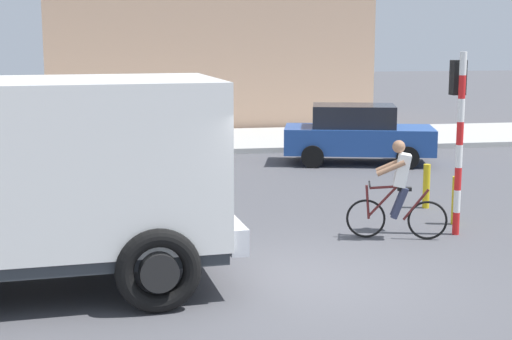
% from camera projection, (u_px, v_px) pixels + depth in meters
% --- Properties ---
extents(ground_plane, '(120.00, 120.00, 0.00)m').
position_uv_depth(ground_plane, '(313.00, 281.00, 11.19)').
color(ground_plane, '#4C4C51').
extents(sidewalk_far, '(80.00, 5.00, 0.16)m').
position_uv_depth(sidewalk_far, '(203.00, 141.00, 25.26)').
color(sidewalk_far, '#ADADA8').
rests_on(sidewalk_far, ground).
extents(truck_foreground, '(5.59, 3.14, 2.90)m').
position_uv_depth(truck_foreground, '(27.00, 172.00, 10.48)').
color(truck_foreground, white).
rests_on(truck_foreground, ground).
extents(cyclist, '(1.67, 0.66, 1.72)m').
position_uv_depth(cyclist, '(398.00, 190.00, 13.36)').
color(cyclist, black).
rests_on(cyclist, ground).
extents(traffic_light_pole, '(0.24, 0.43, 3.20)m').
position_uv_depth(traffic_light_pole, '(459.00, 117.00, 13.52)').
color(traffic_light_pole, red).
rests_on(traffic_light_pole, ground).
extents(car_red_near, '(4.25, 2.43, 1.60)m').
position_uv_depth(car_red_near, '(114.00, 139.00, 20.14)').
color(car_red_near, white).
rests_on(car_red_near, ground).
extents(car_white_mid, '(4.30, 2.67, 1.60)m').
position_uv_depth(car_white_mid, '(357.00, 134.00, 21.23)').
color(car_white_mid, '#234C9E').
rests_on(car_white_mid, ground).
extents(pedestrian_near_kerb, '(0.34, 0.22, 1.62)m').
position_uv_depth(pedestrian_near_kerb, '(126.00, 143.00, 19.28)').
color(pedestrian_near_kerb, '#2D334C').
rests_on(pedestrian_near_kerb, ground).
extents(bollard_near, '(0.14, 0.14, 0.90)m').
position_uv_depth(bollard_near, '(455.00, 200.00, 14.46)').
color(bollard_near, gold).
rests_on(bollard_near, ground).
extents(bollard_far, '(0.14, 0.14, 0.90)m').
position_uv_depth(bollard_far, '(426.00, 186.00, 15.82)').
color(bollard_far, gold).
rests_on(bollard_far, ground).
extents(building_mid_block, '(11.99, 6.81, 6.29)m').
position_uv_depth(building_mid_block, '(205.00, 43.00, 30.71)').
color(building_mid_block, tan).
rests_on(building_mid_block, ground).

